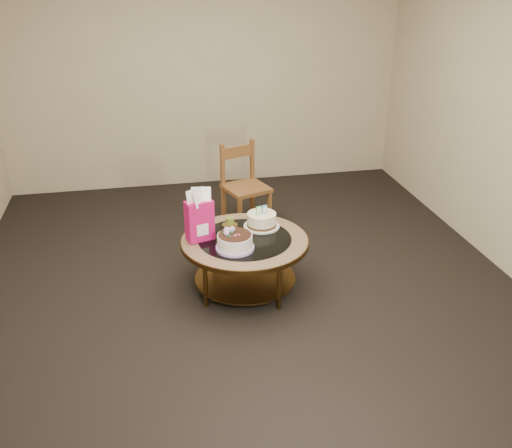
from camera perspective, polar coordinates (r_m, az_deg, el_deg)
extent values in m
plane|color=black|center=(4.73, -1.08, -6.41)|extent=(5.00, 5.00, 0.00)
cube|color=tan|center=(6.61, -5.25, 14.86)|extent=(4.50, 0.02, 2.60)
cube|color=tan|center=(2.01, 11.91, -11.45)|extent=(4.50, 0.02, 2.60)
cylinder|color=#553A18|center=(4.86, 2.49, -2.65)|extent=(0.04, 0.04, 0.42)
cylinder|color=#553A18|center=(4.90, -4.14, -2.46)|extent=(0.04, 0.04, 0.42)
cylinder|color=#553A18|center=(4.41, -5.08, -5.87)|extent=(0.04, 0.04, 0.42)
cylinder|color=#553A18|center=(4.37, 2.32, -6.13)|extent=(0.04, 0.04, 0.42)
cylinder|color=#553A18|center=(4.68, -1.09, -5.37)|extent=(0.82, 0.82, 0.02)
cylinder|color=#553A18|center=(4.52, -1.13, -1.74)|extent=(1.02, 1.02, 0.04)
cylinder|color=#997754|center=(4.51, -1.13, -1.58)|extent=(1.00, 1.00, 0.01)
cylinder|color=black|center=(4.51, -1.13, -1.49)|extent=(0.74, 0.74, 0.01)
cylinder|color=#BA9DDE|center=(4.34, -2.11, -2.38)|extent=(0.29, 0.29, 0.02)
cylinder|color=silver|center=(4.32, -2.12, -1.82)|extent=(0.27, 0.27, 0.12)
cylinder|color=black|center=(4.29, -2.13, -1.07)|extent=(0.25, 0.25, 0.01)
sphere|color=#BA9DDE|center=(4.31, -2.92, -0.63)|extent=(0.05, 0.05, 0.05)
sphere|color=#BA9DDE|center=(4.33, -2.39, -0.53)|extent=(0.05, 0.05, 0.05)
sphere|color=#BA9DDE|center=(4.28, -2.96, -0.93)|extent=(0.04, 0.04, 0.04)
cone|color=#207835|center=(4.31, -2.43, -0.88)|extent=(0.03, 0.04, 0.02)
cone|color=#207835|center=(4.30, -3.25, -0.91)|extent=(0.04, 0.04, 0.02)
cone|color=#207835|center=(4.35, -2.20, -0.57)|extent=(0.04, 0.04, 0.02)
cone|color=#207835|center=(4.26, -2.66, -1.20)|extent=(0.04, 0.04, 0.02)
cylinder|color=white|center=(4.69, 0.56, -0.21)|extent=(0.30, 0.30, 0.01)
cylinder|color=#442913|center=(4.69, 0.56, -0.03)|extent=(0.24, 0.24, 0.02)
cylinder|color=white|center=(4.66, 0.57, 0.57)|extent=(0.24, 0.24, 0.09)
cube|color=#51BF5D|center=(4.62, 0.27, 1.38)|extent=(0.05, 0.02, 0.07)
cube|color=white|center=(4.62, 0.27, 1.38)|extent=(0.04, 0.02, 0.05)
cube|color=#3988C4|center=(4.64, 0.87, 1.51)|extent=(0.05, 0.02, 0.07)
cube|color=white|center=(4.64, 0.87, 1.51)|extent=(0.04, 0.02, 0.05)
cube|color=#C11269|center=(4.45, -5.66, 0.36)|extent=(0.23, 0.17, 0.32)
cube|color=white|center=(4.47, -5.63, -0.31)|extent=(0.12, 0.14, 0.10)
cube|color=#D4BE57|center=(4.70, -2.61, -0.23)|extent=(0.12, 0.12, 0.01)
cylinder|color=gold|center=(4.69, -2.62, -0.12)|extent=(0.13, 0.13, 0.01)
cylinder|color=olive|center=(4.68, -2.63, 0.30)|extent=(0.06, 0.06, 0.06)
cylinder|color=black|center=(4.66, -2.63, 0.72)|extent=(0.00, 0.00, 0.01)
cube|color=brown|center=(5.60, -1.00, 3.61)|extent=(0.50, 0.50, 0.04)
cube|color=brown|center=(5.47, -1.63, 0.68)|extent=(0.05, 0.05, 0.42)
cube|color=brown|center=(5.62, 1.34, 1.41)|extent=(0.05, 0.05, 0.42)
cube|color=brown|center=(5.74, -3.26, 1.88)|extent=(0.05, 0.05, 0.42)
cube|color=brown|center=(5.89, -0.38, 2.54)|extent=(0.05, 0.05, 0.42)
cube|color=brown|center=(5.58, -3.37, 5.86)|extent=(0.05, 0.05, 0.43)
cube|color=brown|center=(5.74, -0.39, 6.44)|extent=(0.05, 0.05, 0.43)
cube|color=brown|center=(5.62, -1.88, 7.23)|extent=(0.32, 0.14, 0.11)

